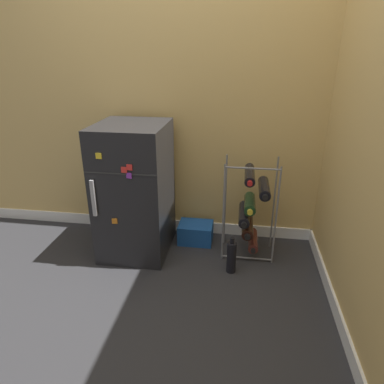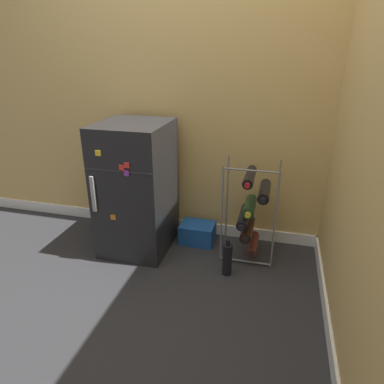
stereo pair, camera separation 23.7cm
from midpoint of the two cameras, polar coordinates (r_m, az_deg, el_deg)
name	(u,v)px [view 1 (the left image)]	position (r m, az deg, el deg)	size (l,w,h in m)	color
ground_plane	(192,275)	(2.34, -2.96, -13.72)	(14.00, 14.00, 0.00)	#28282B
wall_back	(205,72)	(2.50, -0.62, 19.32)	(6.71, 0.07, 2.50)	tan
mini_fridge	(135,190)	(2.46, -12.26, 0.22)	(0.47, 0.55, 0.94)	black
wine_rack	(251,209)	(2.40, 7.04, -2.84)	(0.36, 0.33, 0.71)	slate
soda_box	(196,232)	(2.66, -1.95, -6.83)	(0.26, 0.19, 0.15)	#194C9E
loose_bottle_floor	(231,257)	(2.31, 3.62, -10.83)	(0.06, 0.06, 0.26)	black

